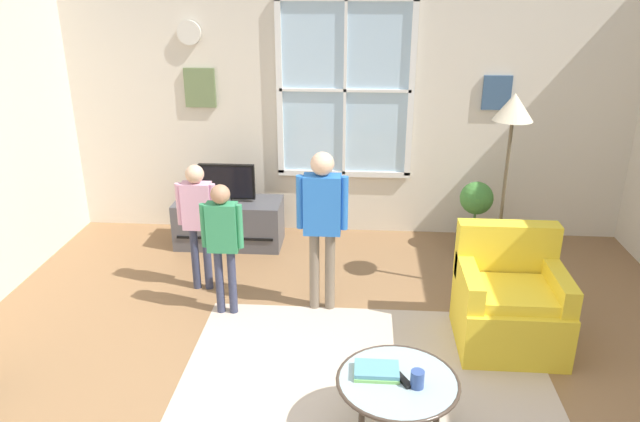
{
  "coord_description": "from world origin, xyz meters",
  "views": [
    {
      "loc": [
        0.17,
        -3.1,
        2.6
      ],
      "look_at": [
        -0.13,
        0.99,
        1.0
      ],
      "focal_mm": 33.52,
      "sensor_mm": 36.0,
      "label": 1
    }
  ],
  "objects_px": {
    "tv_stand": "(229,223)",
    "coffee_table": "(398,384)",
    "television": "(227,182)",
    "person_blue_shirt": "(322,214)",
    "book_stack": "(377,371)",
    "cup": "(417,379)",
    "potted_plant_by_window": "(475,217)",
    "remote_near_books": "(403,380)",
    "person_green_shirt": "(223,235)",
    "armchair": "(509,303)",
    "person_pink_shirt": "(198,213)",
    "floor_lamp": "(511,128)"
  },
  "relations": [
    {
      "from": "television",
      "to": "person_blue_shirt",
      "type": "xyz_separation_m",
      "value": [
        1.05,
        -1.22,
        0.17
      ]
    },
    {
      "from": "armchair",
      "to": "cup",
      "type": "relative_size",
      "value": 8.26
    },
    {
      "from": "armchair",
      "to": "person_pink_shirt",
      "type": "height_order",
      "value": "person_pink_shirt"
    },
    {
      "from": "television",
      "to": "person_green_shirt",
      "type": "distance_m",
      "value": 1.38
    },
    {
      "from": "book_stack",
      "to": "remote_near_books",
      "type": "xyz_separation_m",
      "value": [
        0.15,
        -0.06,
        -0.01
      ]
    },
    {
      "from": "tv_stand",
      "to": "cup",
      "type": "relative_size",
      "value": 10.3
    },
    {
      "from": "television",
      "to": "cup",
      "type": "relative_size",
      "value": 5.36
    },
    {
      "from": "armchair",
      "to": "person_blue_shirt",
      "type": "relative_size",
      "value": 0.64
    },
    {
      "from": "tv_stand",
      "to": "coffee_table",
      "type": "relative_size",
      "value": 1.49
    },
    {
      "from": "coffee_table",
      "to": "armchair",
      "type": "bearing_deg",
      "value": 51.12
    },
    {
      "from": "person_green_shirt",
      "to": "television",
      "type": "bearing_deg",
      "value": 101.14
    },
    {
      "from": "coffee_table",
      "to": "person_blue_shirt",
      "type": "bearing_deg",
      "value": 110.06
    },
    {
      "from": "coffee_table",
      "to": "television",
      "type": "bearing_deg",
      "value": 120.41
    },
    {
      "from": "television",
      "to": "person_green_shirt",
      "type": "xyz_separation_m",
      "value": [
        0.27,
        -1.35,
        0.02
      ]
    },
    {
      "from": "cup",
      "to": "potted_plant_by_window",
      "type": "distance_m",
      "value": 2.91
    },
    {
      "from": "armchair",
      "to": "cup",
      "type": "xyz_separation_m",
      "value": [
        -0.78,
        -1.15,
        0.14
      ]
    },
    {
      "from": "floor_lamp",
      "to": "tv_stand",
      "type": "bearing_deg",
      "value": 162.18
    },
    {
      "from": "television",
      "to": "person_pink_shirt",
      "type": "distance_m",
      "value": 0.96
    },
    {
      "from": "tv_stand",
      "to": "coffee_table",
      "type": "xyz_separation_m",
      "value": [
        1.59,
        -2.71,
        0.15
      ]
    },
    {
      "from": "tv_stand",
      "to": "armchair",
      "type": "xyz_separation_m",
      "value": [
        2.48,
        -1.61,
        0.09
      ]
    },
    {
      "from": "potted_plant_by_window",
      "to": "floor_lamp",
      "type": "xyz_separation_m",
      "value": [
        0.05,
        -0.85,
        1.11
      ]
    },
    {
      "from": "book_stack",
      "to": "potted_plant_by_window",
      "type": "xyz_separation_m",
      "value": [
        1.03,
        2.69,
        -0.07
      ]
    },
    {
      "from": "television",
      "to": "armchair",
      "type": "bearing_deg",
      "value": -32.99
    },
    {
      "from": "television",
      "to": "remote_near_books",
      "type": "height_order",
      "value": "television"
    },
    {
      "from": "book_stack",
      "to": "person_blue_shirt",
      "type": "relative_size",
      "value": 0.19
    },
    {
      "from": "tv_stand",
      "to": "television",
      "type": "distance_m",
      "value": 0.44
    },
    {
      "from": "remote_near_books",
      "to": "potted_plant_by_window",
      "type": "distance_m",
      "value": 2.89
    },
    {
      "from": "potted_plant_by_window",
      "to": "person_pink_shirt",
      "type": "bearing_deg",
      "value": -158.76
    },
    {
      "from": "person_blue_shirt",
      "to": "potted_plant_by_window",
      "type": "bearing_deg",
      "value": 40.84
    },
    {
      "from": "armchair",
      "to": "person_blue_shirt",
      "type": "bearing_deg",
      "value": 164.77
    },
    {
      "from": "remote_near_books",
      "to": "person_blue_shirt",
      "type": "height_order",
      "value": "person_blue_shirt"
    },
    {
      "from": "person_green_shirt",
      "to": "floor_lamp",
      "type": "bearing_deg",
      "value": 13.29
    },
    {
      "from": "remote_near_books",
      "to": "person_blue_shirt",
      "type": "relative_size",
      "value": 0.1
    },
    {
      "from": "television",
      "to": "armchair",
      "type": "relative_size",
      "value": 0.65
    },
    {
      "from": "person_green_shirt",
      "to": "floor_lamp",
      "type": "xyz_separation_m",
      "value": [
        2.28,
        0.54,
        0.77
      ]
    },
    {
      "from": "cup",
      "to": "floor_lamp",
      "type": "xyz_separation_m",
      "value": [
        0.84,
        1.95,
        1.01
      ]
    },
    {
      "from": "book_stack",
      "to": "remote_near_books",
      "type": "relative_size",
      "value": 1.89
    },
    {
      "from": "person_blue_shirt",
      "to": "floor_lamp",
      "type": "bearing_deg",
      "value": 15.17
    },
    {
      "from": "person_blue_shirt",
      "to": "coffee_table",
      "type": "bearing_deg",
      "value": -69.94
    },
    {
      "from": "book_stack",
      "to": "person_blue_shirt",
      "type": "height_order",
      "value": "person_blue_shirt"
    },
    {
      "from": "coffee_table",
      "to": "person_blue_shirt",
      "type": "xyz_separation_m",
      "value": [
        -0.54,
        1.49,
        0.46
      ]
    },
    {
      "from": "coffee_table",
      "to": "remote_near_books",
      "type": "xyz_separation_m",
      "value": [
        0.03,
        -0.01,
        0.04
      ]
    },
    {
      "from": "book_stack",
      "to": "person_blue_shirt",
      "type": "distance_m",
      "value": 1.56
    },
    {
      "from": "book_stack",
      "to": "floor_lamp",
      "type": "height_order",
      "value": "floor_lamp"
    },
    {
      "from": "television",
      "to": "book_stack",
      "type": "xyz_separation_m",
      "value": [
        1.47,
        -2.66,
        -0.25
      ]
    },
    {
      "from": "coffee_table",
      "to": "person_green_shirt",
      "type": "xyz_separation_m",
      "value": [
        -1.33,
        1.36,
        0.32
      ]
    },
    {
      "from": "television",
      "to": "person_blue_shirt",
      "type": "bearing_deg",
      "value": -49.36
    },
    {
      "from": "television",
      "to": "armchair",
      "type": "distance_m",
      "value": 2.98
    },
    {
      "from": "cup",
      "to": "remote_near_books",
      "type": "height_order",
      "value": "cup"
    },
    {
      "from": "book_stack",
      "to": "person_green_shirt",
      "type": "bearing_deg",
      "value": 132.55
    }
  ]
}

